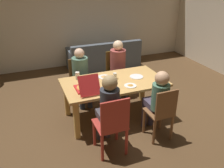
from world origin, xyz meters
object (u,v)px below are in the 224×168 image
(chair_3, at_px, (116,71))
(drinking_glass_1, at_px, (77,76))
(person_0, at_px, (108,107))
(couch, at_px, (104,58))
(chair_0, at_px, (112,125))
(person_1, at_px, (157,98))
(plate_2, at_px, (104,77))
(person_2, at_px, (81,72))
(drinking_glass_2, at_px, (107,89))
(chair_2, at_px, (80,77))
(person_3, at_px, (119,64))
(drinking_glass_3, at_px, (115,76))
(chair_1, at_px, (161,113))
(drinking_glass_0, at_px, (158,78))
(dining_table, at_px, (114,86))
(plate_0, at_px, (130,85))
(pizza_box_0, at_px, (86,87))
(plate_1, at_px, (136,77))

(chair_3, height_order, drinking_glass_1, chair_3)
(person_0, relative_size, couch, 0.64)
(chair_0, height_order, person_0, person_0)
(person_1, distance_m, couch, 3.29)
(plate_2, bearing_deg, drinking_glass_1, 169.10)
(person_2, distance_m, drinking_glass_2, 1.15)
(chair_2, distance_m, person_2, 0.23)
(person_1, relative_size, person_3, 0.96)
(drinking_glass_2, relative_size, drinking_glass_3, 1.27)
(person_1, height_order, plate_2, person_1)
(chair_1, relative_size, drinking_glass_1, 6.65)
(chair_0, distance_m, drinking_glass_0, 1.37)
(dining_table, xyz_separation_m, plate_0, (0.19, -0.29, 0.11))
(chair_3, xyz_separation_m, couch, (0.24, 1.51, -0.23))
(chair_3, distance_m, plate_0, 1.31)
(dining_table, relative_size, person_0, 1.46)
(dining_table, height_order, chair_0, chair_0)
(drinking_glass_1, bearing_deg, chair_3, 31.51)
(chair_0, xyz_separation_m, plate_0, (0.61, 0.68, 0.23))
(pizza_box_0, distance_m, drinking_glass_0, 1.32)
(person_1, height_order, drinking_glass_3, person_1)
(person_0, bearing_deg, couch, 71.30)
(plate_0, distance_m, drinking_glass_2, 0.49)
(chair_1, xyz_separation_m, drinking_glass_2, (-0.74, 0.55, 0.32))
(person_2, height_order, drinking_glass_0, person_2)
(person_0, distance_m, chair_3, 2.00)
(person_0, relative_size, pizza_box_0, 2.55)
(person_3, bearing_deg, pizza_box_0, -135.75)
(chair_2, xyz_separation_m, plate_2, (0.31, -0.68, 0.23))
(chair_0, distance_m, chair_3, 2.13)
(chair_1, bearing_deg, drinking_glass_1, 129.93)
(person_1, xyz_separation_m, plate_0, (-0.26, 0.48, 0.05))
(dining_table, bearing_deg, plate_2, 114.00)
(chair_0, distance_m, drinking_glass_2, 0.67)
(plate_0, height_order, drinking_glass_1, drinking_glass_1)
(person_2, bearing_deg, drinking_glass_3, -53.90)
(dining_table, relative_size, chair_0, 1.88)
(person_1, bearing_deg, drinking_glass_3, 114.27)
(chair_0, xyz_separation_m, person_2, (-0.00, 1.73, 0.17))
(dining_table, relative_size, plate_1, 7.37)
(person_1, xyz_separation_m, drinking_glass_3, (-0.39, 0.87, 0.10))
(chair_3, distance_m, drinking_glass_0, 1.35)
(person_2, height_order, drinking_glass_1, person_2)
(chair_2, xyz_separation_m, drinking_glass_0, (1.16, -1.22, 0.29))
(drinking_glass_3, bearing_deg, person_0, -117.64)
(plate_0, bearing_deg, plate_2, 119.79)
(dining_table, bearing_deg, chair_0, -113.51)
(plate_1, relative_size, couch, 0.13)
(drinking_glass_0, height_order, drinking_glass_3, drinking_glass_0)
(plate_0, relative_size, couch, 0.11)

